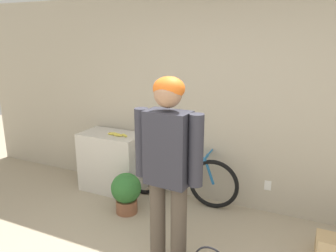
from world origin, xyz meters
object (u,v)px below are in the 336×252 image
at_px(person, 168,160).
at_px(potted_plant, 126,191).
at_px(bicycle, 176,176).
at_px(banana, 118,135).

distance_m(person, potted_plant, 1.38).
distance_m(bicycle, potted_plant, 0.69).
xyz_separation_m(person, banana, (-1.26, 1.12, -0.23)).
xyz_separation_m(person, potted_plant, (-0.89, 0.70, -0.79)).
relative_size(bicycle, potted_plant, 3.22).
distance_m(banana, potted_plant, 0.79).
xyz_separation_m(bicycle, potted_plant, (-0.42, -0.54, -0.06)).
xyz_separation_m(banana, potted_plant, (0.37, -0.42, -0.56)).
bearing_deg(person, potted_plant, 145.23).
bearing_deg(potted_plant, bicycle, 51.83).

